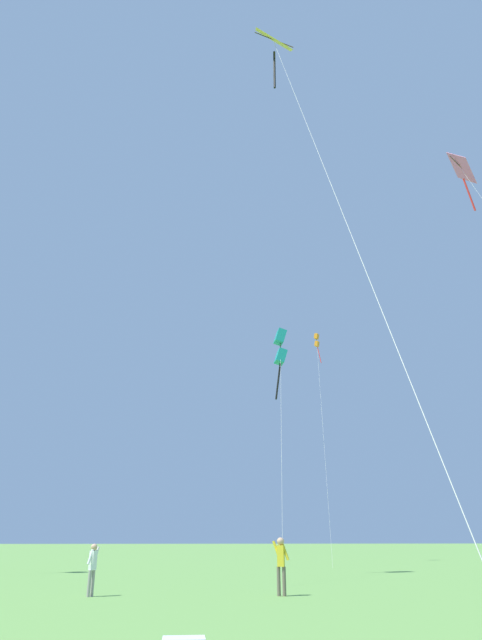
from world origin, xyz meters
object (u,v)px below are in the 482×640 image
(person_with_spool, at_px, (93,564))
(person_near_tree, at_px, (281,560))
(kite_orange_box, at_px, (317,343))
(kite_teal_box, at_px, (280,348))
(kite_pink_low, at_px, (467,180))
(kite_yellow_diamond, at_px, (276,52))

(person_with_spool, distance_m, person_near_tree, 6.14)
(kite_orange_box, bearing_deg, kite_teal_box, -111.23)
(person_near_tree, bearing_deg, kite_pink_low, 12.32)
(person_with_spool, relative_size, person_near_tree, 0.89)
(kite_yellow_diamond, bearing_deg, kite_pink_low, 31.03)
(kite_pink_low, xyz_separation_m, kite_orange_box, (-2.10, 23.93, -0.39))
(kite_teal_box, bearing_deg, person_with_spool, -128.94)
(kite_pink_low, bearing_deg, kite_teal_box, 134.56)
(kite_orange_box, relative_size, person_near_tree, 10.68)
(kite_yellow_diamond, bearing_deg, person_near_tree, 84.13)
(kite_pink_low, xyz_separation_m, person_near_tree, (-10.20, -2.23, -17.27))
(person_with_spool, bearing_deg, kite_orange_box, 61.05)
(kite_orange_box, bearing_deg, kite_yellow_diamond, -105.71)
(kite_yellow_diamond, distance_m, person_near_tree, 18.15)
(kite_pink_low, height_order, kite_yellow_diamond, kite_yellow_diamond)
(kite_teal_box, bearing_deg, kite_pink_low, -45.44)
(kite_orange_box, xyz_separation_m, person_near_tree, (-8.10, -26.16, -16.88))
(kite_orange_box, relative_size, person_with_spool, 11.99)
(kite_pink_low, distance_m, kite_orange_box, 24.03)
(kite_pink_low, relative_size, person_near_tree, 11.38)
(kite_pink_low, relative_size, kite_orange_box, 1.07)
(kite_teal_box, distance_m, person_with_spool, 17.04)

